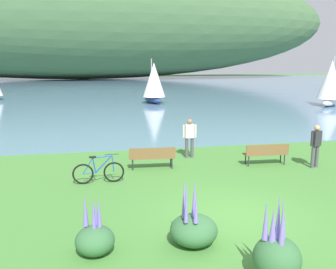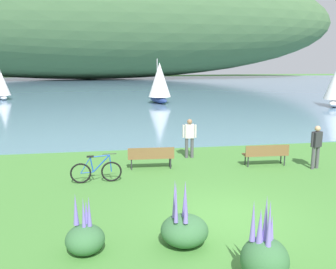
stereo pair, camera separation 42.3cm
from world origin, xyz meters
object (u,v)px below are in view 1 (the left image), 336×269
object	(u,v)px
sailboat_far_off	(331,83)
sailboat_toward_hillside	(154,83)
person_at_shoreline	(190,136)
park_bench_further_along	(266,152)
person_on_the_grass	(316,143)
bicycle_leaning_near_bench	(99,172)
park_bench_near_camera	(152,156)

from	to	relation	value
sailboat_far_off	sailboat_toward_hillside	bearing A→B (deg)	161.27
sailboat_toward_hillside	person_at_shoreline	bearing A→B (deg)	-94.33
park_bench_further_along	person_on_the_grass	xyz separation A→B (m)	(1.74, -0.69, 0.46)
person_at_shoreline	bicycle_leaning_near_bench	bearing A→B (deg)	-145.44
park_bench_near_camera	sailboat_far_off	size ratio (longest dim) A/B	0.40
person_at_shoreline	person_on_the_grass	distance (m)	5.11
person_on_the_grass	sailboat_far_off	bearing A→B (deg)	54.12
park_bench_further_along	person_on_the_grass	world-z (taller)	person_on_the_grass
park_bench_near_camera	bicycle_leaning_near_bench	size ratio (longest dim) A/B	1.03
park_bench_near_camera	sailboat_far_off	xyz separation A→B (m)	(18.99, 16.45, 1.67)
person_on_the_grass	park_bench_near_camera	bearing A→B (deg)	170.86
person_at_shoreline	person_on_the_grass	world-z (taller)	same
bicycle_leaning_near_bench	person_on_the_grass	bearing A→B (deg)	2.01
bicycle_leaning_near_bench	person_on_the_grass	distance (m)	8.44
sailboat_far_off	person_on_the_grass	bearing A→B (deg)	-125.88
person_at_shoreline	person_on_the_grass	xyz separation A→B (m)	(4.51, -2.40, 0.00)
park_bench_further_along	park_bench_near_camera	bearing A→B (deg)	175.90
park_bench_further_along	person_at_shoreline	distance (m)	3.29
park_bench_near_camera	sailboat_toward_hillside	bearing A→B (deg)	81.15
park_bench_further_along	sailboat_far_off	bearing A→B (deg)	49.40
park_bench_further_along	person_on_the_grass	size ratio (longest dim) A/B	1.06
sailboat_far_off	park_bench_near_camera	bearing A→B (deg)	-139.11
person_on_the_grass	sailboat_toward_hillside	distance (m)	22.98
bicycle_leaning_near_bench	sailboat_far_off	bearing A→B (deg)	40.15
park_bench_near_camera	park_bench_further_along	size ratio (longest dim) A/B	1.01
bicycle_leaning_near_bench	person_at_shoreline	world-z (taller)	person_at_shoreline
person_at_shoreline	sailboat_far_off	bearing A→B (deg)	41.31
sailboat_toward_hillside	park_bench_near_camera	bearing A→B (deg)	-98.85
bicycle_leaning_near_bench	park_bench_further_along	bearing A→B (deg)	8.40
park_bench_near_camera	person_on_the_grass	xyz separation A→B (m)	(6.35, -1.02, 0.46)
person_on_the_grass	sailboat_toward_hillside	world-z (taller)	sailboat_toward_hillside
bicycle_leaning_near_bench	person_at_shoreline	xyz separation A→B (m)	(3.91, 2.69, 0.58)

